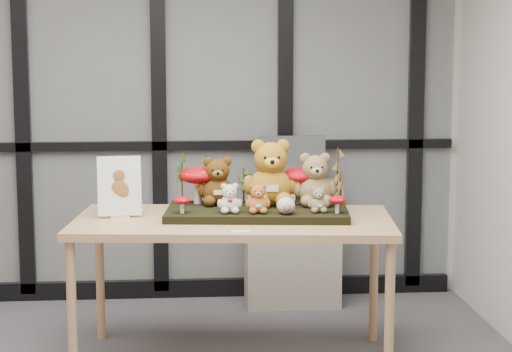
{
  "coord_description": "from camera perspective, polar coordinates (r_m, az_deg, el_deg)",
  "views": [
    {
      "loc": [
        0.6,
        -3.75,
        1.75
      ],
      "look_at": [
        0.99,
        1.1,
        1.04
      ],
      "focal_mm": 65.0,
      "sensor_mm": 36.0,
      "label": 1
    }
  ],
  "objects": [
    {
      "name": "mushroom_front_left",
      "position": [
        4.92,
        -4.57,
        -1.73
      ],
      "size": [
        0.09,
        0.09,
        0.1
      ],
      "primitive_type": null,
      "color": "#A8050B",
      "rests_on": "diorama_tray"
    },
    {
      "name": "room_shell",
      "position": [
        3.8,
        -13.79,
        7.04
      ],
      "size": [
        5.0,
        5.0,
        5.0
      ],
      "color": "beige",
      "rests_on": "floor"
    },
    {
      "name": "sign_holder",
      "position": [
        5.06,
        -8.41,
        -0.77
      ],
      "size": [
        0.24,
        0.08,
        0.33
      ],
      "rotation": [
        0.0,
        0.0,
        0.1
      ],
      "color": "silver",
      "rests_on": "display_table"
    },
    {
      "name": "diorama_tray",
      "position": [
        5.05,
        0.08,
        -2.26
      ],
      "size": [
        1.03,
        0.59,
        0.04
      ],
      "primitive_type": "cube",
      "rotation": [
        0.0,
        0.0,
        -0.1
      ],
      "color": "black",
      "rests_on": "display_table"
    },
    {
      "name": "label_card",
      "position": [
        4.66,
        -0.95,
        -3.41
      ],
      "size": [
        0.1,
        0.03,
        0.0
      ],
      "primitive_type": "cube",
      "color": "white",
      "rests_on": "display_table"
    },
    {
      "name": "mushroom_back_right",
      "position": [
        5.19,
        2.68,
        -0.48
      ],
      "size": [
        0.2,
        0.2,
        0.22
      ],
      "primitive_type": null,
      "color": "#A8050B",
      "rests_on": "diorama_tray"
    },
    {
      "name": "bear_brown_medium",
      "position": [
        5.15,
        -2.39,
        -0.15
      ],
      "size": [
        0.24,
        0.23,
        0.29
      ],
      "primitive_type": null,
      "rotation": [
        0.0,
        0.0,
        -0.1
      ],
      "color": "#4B2D0C",
      "rests_on": "diorama_tray"
    },
    {
      "name": "monitor",
      "position": [
        6.12,
        2.24,
        1.05
      ],
      "size": [
        0.43,
        0.05,
        0.31
      ],
      "color": "#4B4E53",
      "rests_on": "cabinet"
    },
    {
      "name": "bear_tan_back",
      "position": [
        5.14,
        3.65,
        -0.03
      ],
      "size": [
        0.27,
        0.25,
        0.32
      ],
      "primitive_type": null,
      "rotation": [
        0.0,
        0.0,
        -0.1
      ],
      "color": "olive",
      "rests_on": "diorama_tray"
    },
    {
      "name": "cabinet",
      "position": [
        6.19,
        2.23,
        -4.16
      ],
      "size": [
        0.62,
        0.36,
        0.82
      ],
      "primitive_type": "cube",
      "color": "#9B938A",
      "rests_on": "floor"
    },
    {
      "name": "mushroom_back_left",
      "position": [
        5.2,
        -3.6,
        -0.46
      ],
      "size": [
        0.2,
        0.2,
        0.23
      ],
      "primitive_type": null,
      "color": "#A8050B",
      "rests_on": "diorama_tray"
    },
    {
      "name": "bear_white_bow",
      "position": [
        4.92,
        -1.64,
        -1.27
      ],
      "size": [
        0.15,
        0.13,
        0.17
      ],
      "primitive_type": null,
      "rotation": [
        0.0,
        0.0,
        -0.1
      ],
      "color": "silver",
      "rests_on": "diorama_tray"
    },
    {
      "name": "mushroom_front_right",
      "position": [
        4.92,
        5.02,
        -1.71
      ],
      "size": [
        0.09,
        0.09,
        0.1
      ],
      "primitive_type": null,
      "color": "#A8050B",
      "rests_on": "diorama_tray"
    },
    {
      "name": "bear_pooh_yellow",
      "position": [
        5.13,
        0.9,
        0.43
      ],
      "size": [
        0.34,
        0.31,
        0.4
      ],
      "primitive_type": null,
      "rotation": [
        0.0,
        0.0,
        -0.1
      ],
      "color": "#A4761B",
      "rests_on": "diorama_tray"
    },
    {
      "name": "sprig_dry_mid_right",
      "position": [
        5.02,
        5.19,
        -0.93
      ],
      "size": [
        0.05,
        0.05,
        0.2
      ],
      "primitive_type": null,
      "color": "brown",
      "rests_on": "diorama_tray"
    },
    {
      "name": "sprig_dry_far_right",
      "position": [
        5.14,
        5.03,
        -0.04
      ],
      "size": [
        0.05,
        0.05,
        0.32
      ],
      "primitive_type": null,
      "color": "brown",
      "rests_on": "diorama_tray"
    },
    {
      "name": "glass_partition",
      "position": [
        6.26,
        -10.14,
        5.15
      ],
      "size": [
        4.9,
        0.06,
        2.78
      ],
      "color": "#2D383F",
      "rests_on": "floor"
    },
    {
      "name": "sprig_green_far_left",
      "position": [
        5.18,
        -4.57,
        -0.13
      ],
      "size": [
        0.05,
        0.05,
        0.3
      ],
      "primitive_type": null,
      "color": "#193C0D",
      "rests_on": "diorama_tray"
    },
    {
      "name": "plush_cream_hedgehog",
      "position": [
        4.89,
        1.85,
        -1.78
      ],
      "size": [
        0.08,
        0.08,
        0.1
      ],
      "primitive_type": null,
      "rotation": [
        0.0,
        0.0,
        -0.1
      ],
      "color": "beige",
      "rests_on": "diorama_tray"
    },
    {
      "name": "display_table",
      "position": [
        5.01,
        -1.41,
        -3.35
      ],
      "size": [
        1.79,
        1.03,
        0.8
      ],
      "rotation": [
        0.0,
        0.0,
        -0.1
      ],
      "color": "tan",
      "rests_on": "floor"
    },
    {
      "name": "sprig_green_centre",
      "position": [
        5.22,
        -0.76,
        -0.56
      ],
      "size": [
        0.05,
        0.05,
        0.2
      ],
      "primitive_type": null,
      "color": "#193C0D",
      "rests_on": "diorama_tray"
    },
    {
      "name": "bear_beige_small",
      "position": [
        4.95,
        3.86,
        -1.35
      ],
      "size": [
        0.13,
        0.12,
        0.15
      ],
      "primitive_type": null,
      "rotation": [
        0.0,
        0.0,
        -0.1
      ],
      "color": "#8A7B52",
      "rests_on": "diorama_tray"
    },
    {
      "name": "sprig_green_mid_left",
      "position": [
        5.22,
        -3.08,
        -0.18
      ],
      "size": [
        0.05,
        0.05,
        0.27
      ],
      "primitive_type": null,
      "color": "#193C0D",
      "rests_on": "diorama_tray"
    },
    {
      "name": "bear_small_yellow",
      "position": [
        4.91,
        0.11,
        -1.28
      ],
      "size": [
        0.15,
        0.13,
        0.17
      ],
      "primitive_type": null,
      "rotation": [
        0.0,
        0.0,
        -0.1
      ],
      "color": "#AA5F25",
      "rests_on": "diorama_tray"
    }
  ]
}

